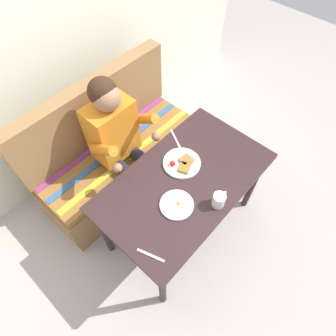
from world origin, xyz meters
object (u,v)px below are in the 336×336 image
couch (116,155)px  person (119,137)px  plate_breakfast (182,163)px  fork (151,255)px  knife (176,139)px  plate_eggs (177,205)px  table (184,186)px  coffee_mug (219,200)px

couch → person: 0.45m
plate_breakfast → fork: plate_breakfast is taller
fork → person: bearing=40.5°
person → knife: 0.41m
plate_eggs → plate_breakfast: bearing=34.3°
table → knife: size_ratio=6.00×
plate_breakfast → fork: (-0.60, -0.28, -0.01)m
plate_breakfast → coffee_mug: 0.38m
couch → knife: couch is taller
couch → coffee_mug: 1.13m
couch → plate_breakfast: size_ratio=5.56×
plate_breakfast → person: bearing=104.7°
coffee_mug → plate_eggs: bearing=134.3°
couch → coffee_mug: bearing=-90.0°
person → fork: (-0.47, -0.77, -0.01)m
table → plate_breakfast: plate_breakfast is taller
table → couch: size_ratio=0.83×
table → plate_breakfast: 0.16m
fork → table: bearing=1.4°
person → plate_breakfast: 0.51m
table → knife: knife is taller
plate_eggs → table: bearing=25.4°
coffee_mug → fork: size_ratio=0.69×
coffee_mug → knife: bearing=67.8°
couch → fork: couch is taller
plate_breakfast → knife: size_ratio=1.30×
table → coffee_mug: bearing=-90.0°
table → coffee_mug: coffee_mug is taller
knife → fork: bearing=-120.6°
person → fork: person is taller
person → plate_eggs: bearing=-101.2°
plate_eggs → couch: bearing=78.1°
plate_breakfast → knife: plate_breakfast is taller
plate_breakfast → plate_eggs: plate_breakfast is taller
couch → fork: (-0.51, -0.95, 0.40)m
person → plate_eggs: person is taller
knife → person: bearing=157.6°
knife → plate_eggs: bearing=-110.6°
plate_breakfast → table: bearing=-131.6°
coffee_mug → knife: 0.59m
coffee_mug → fork: 0.52m
plate_breakfast → fork: size_ratio=1.52×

